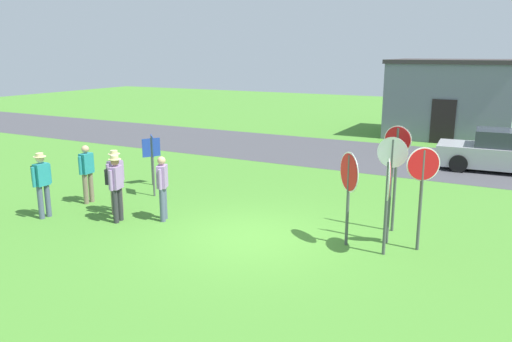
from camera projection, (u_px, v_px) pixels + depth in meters
ground_plane at (251, 238)px, 11.78m from camera, size 80.00×80.00×0.00m
street_asphalt at (373, 156)px, 21.01m from camera, size 60.00×6.40×0.01m
building_background at (452, 98)px, 25.61m from camera, size 6.01×5.16×3.91m
parked_car_on_street at (502, 152)px, 18.29m from camera, size 4.39×2.19×1.51m
stop_sign_nearest at (396, 162)px, 11.84m from camera, size 0.66×0.13×2.59m
stop_sign_far_back at (422, 181)px, 10.72m from camera, size 0.63×0.42×2.30m
stop_sign_leaning_right at (391, 172)px, 11.14m from camera, size 0.68×0.13×2.45m
stop_sign_low_front at (387, 190)px, 10.48m from camera, size 0.28×0.86×2.11m
stop_sign_center_cluster at (349, 182)px, 11.02m from camera, size 0.62×0.67×2.14m
person_with_sunhat at (116, 184)px, 12.69m from camera, size 0.42×0.56×1.74m
person_near_signs at (87, 171)px, 14.31m from camera, size 0.23×0.57×1.69m
person_holding_notes at (42, 180)px, 13.00m from camera, size 0.40×0.57×1.74m
person_in_teal at (163, 185)px, 12.80m from camera, size 0.35×0.53×1.69m
person_on_left at (116, 178)px, 13.34m from camera, size 0.31×0.57×1.74m
info_panel_leftmost at (153, 155)px, 14.91m from camera, size 0.44×0.44×1.86m
info_panel_middle at (152, 153)px, 16.23m from camera, size 0.33×0.53×1.55m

